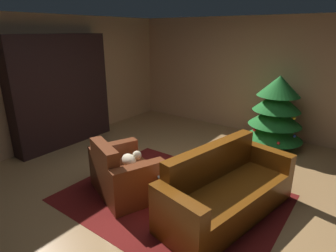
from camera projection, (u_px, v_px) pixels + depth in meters
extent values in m
plane|color=#AE814F|center=(175.00, 189.00, 4.12)|extent=(7.43, 7.43, 0.00)
cube|color=tan|center=(258.00, 77.00, 6.08)|extent=(6.23, 0.06, 2.53)
cube|color=tan|center=(47.00, 82.00, 5.45)|extent=(0.06, 6.31, 2.53)
cube|color=maroon|center=(172.00, 198.00, 3.91)|extent=(2.85, 2.25, 0.01)
cube|color=black|center=(66.00, 93.00, 5.39)|extent=(0.03, 2.03, 2.17)
cube|color=black|center=(101.00, 84.00, 6.25)|extent=(0.35, 0.02, 2.17)
cube|color=black|center=(9.00, 101.00, 4.73)|extent=(0.35, 0.03, 2.17)
cube|color=black|center=(68.00, 142.00, 5.83)|extent=(0.32, 1.98, 0.03)
cube|color=black|center=(65.00, 126.00, 5.72)|extent=(0.32, 1.98, 0.03)
cube|color=black|center=(63.00, 109.00, 5.60)|extent=(0.32, 1.98, 0.02)
cube|color=black|center=(61.00, 92.00, 5.49)|extent=(0.32, 1.98, 0.02)
cube|color=black|center=(59.00, 73.00, 5.37)|extent=(0.32, 1.98, 0.02)
cube|color=black|center=(56.00, 54.00, 5.25)|extent=(0.32, 1.98, 0.02)
cube|color=black|center=(54.00, 34.00, 5.14)|extent=(0.32, 1.98, 0.03)
cube|color=black|center=(58.00, 94.00, 5.58)|extent=(0.05, 0.92, 0.57)
cube|color=black|center=(58.00, 94.00, 5.56)|extent=(0.03, 0.95, 0.60)
cube|color=#BCA398|center=(100.00, 125.00, 6.55)|extent=(0.21, 0.03, 0.19)
cube|color=gold|center=(99.00, 125.00, 6.51)|extent=(0.23, 0.03, 0.20)
cube|color=red|center=(97.00, 125.00, 6.47)|extent=(0.22, 0.03, 0.25)
cube|color=#532921|center=(96.00, 126.00, 6.46)|extent=(0.19, 0.04, 0.18)
cube|color=navy|center=(94.00, 126.00, 6.42)|extent=(0.18, 0.03, 0.24)
cube|color=orange|center=(93.00, 127.00, 6.40)|extent=(0.18, 0.04, 0.20)
cube|color=#3F7433|center=(92.00, 128.00, 6.35)|extent=(0.22, 0.04, 0.19)
cube|color=gold|center=(99.00, 109.00, 6.41)|extent=(0.23, 0.04, 0.26)
cube|color=#4F2717|center=(96.00, 111.00, 6.40)|extent=(0.16, 0.04, 0.19)
cube|color=#397734|center=(95.00, 111.00, 6.35)|extent=(0.20, 0.03, 0.21)
cube|color=#194895|center=(93.00, 110.00, 6.32)|extent=(0.17, 0.04, 0.27)
cube|color=orange|center=(93.00, 112.00, 6.29)|extent=(0.23, 0.03, 0.21)
cube|color=#237D38|center=(91.00, 113.00, 6.26)|extent=(0.21, 0.04, 0.19)
cube|color=brown|center=(95.00, 61.00, 6.06)|extent=(0.21, 0.04, 0.28)
cube|color=#865693|center=(93.00, 62.00, 6.06)|extent=(0.18, 0.03, 0.23)
cube|color=teal|center=(92.00, 61.00, 6.00)|extent=(0.24, 0.03, 0.29)
cube|color=#195596|center=(92.00, 63.00, 5.98)|extent=(0.26, 0.03, 0.21)
cube|color=#3E7A34|center=(90.00, 64.00, 5.95)|extent=(0.25, 0.04, 0.19)
cube|color=#134D8C|center=(87.00, 62.00, 5.91)|extent=(0.22, 0.04, 0.29)
cube|color=#26638F|center=(93.00, 44.00, 5.97)|extent=(0.17, 0.05, 0.28)
cube|color=#8C558A|center=(93.00, 46.00, 5.92)|extent=(0.26, 0.04, 0.21)
cube|color=yellow|center=(90.00, 44.00, 5.89)|extent=(0.20, 0.03, 0.29)
cube|color=#7F4FA4|center=(89.00, 46.00, 5.88)|extent=(0.18, 0.03, 0.21)
cube|color=#16798C|center=(88.00, 44.00, 5.82)|extent=(0.24, 0.04, 0.30)
cube|color=#2B8B32|center=(86.00, 46.00, 5.81)|extent=(0.21, 0.04, 0.21)
cube|color=#53292B|center=(83.00, 46.00, 5.78)|extent=(0.18, 0.03, 0.20)
cube|color=brown|center=(126.00, 180.00, 4.00)|extent=(0.92, 0.95, 0.38)
cube|color=brown|center=(105.00, 159.00, 3.73)|extent=(0.70, 0.41, 0.42)
cube|color=brown|center=(139.00, 187.00, 3.62)|extent=(0.43, 0.75, 0.61)
cube|color=brown|center=(115.00, 162.00, 4.31)|extent=(0.43, 0.75, 0.61)
ellipsoid|color=beige|center=(129.00, 160.00, 3.98)|extent=(0.33, 0.27, 0.18)
sphere|color=beige|center=(137.00, 155.00, 4.01)|extent=(0.13, 0.13, 0.13)
cube|color=brown|center=(228.00, 200.00, 3.52)|extent=(1.06, 1.73, 0.39)
cube|color=brown|center=(211.00, 162.00, 3.59)|extent=(0.48, 1.61, 0.47)
cube|color=brown|center=(177.00, 222.00, 2.92)|extent=(0.77, 0.31, 0.65)
cube|color=brown|center=(265.00, 169.00, 4.04)|extent=(0.77, 0.31, 0.65)
cylinder|color=black|center=(188.00, 191.00, 3.71)|extent=(0.04, 0.04, 0.41)
cylinder|color=black|center=(179.00, 180.00, 3.98)|extent=(0.04, 0.04, 0.41)
cylinder|color=black|center=(167.00, 189.00, 3.75)|extent=(0.04, 0.04, 0.41)
cylinder|color=silver|center=(178.00, 172.00, 3.74)|extent=(0.62, 0.62, 0.02)
cube|color=#D6BD4E|center=(177.00, 169.00, 3.79)|extent=(0.17, 0.16, 0.02)
cube|color=#36428C|center=(176.00, 168.00, 3.78)|extent=(0.19, 0.14, 0.02)
cube|color=#3D8B4B|center=(177.00, 166.00, 3.78)|extent=(0.18, 0.17, 0.02)
cube|color=#38528C|center=(176.00, 165.00, 3.77)|extent=(0.23, 0.13, 0.02)
cube|color=#3C7357|center=(178.00, 164.00, 3.77)|extent=(0.19, 0.13, 0.02)
cube|color=#2A4090|center=(177.00, 162.00, 3.76)|extent=(0.16, 0.14, 0.02)
cylinder|color=#19581C|center=(191.00, 167.00, 3.66)|extent=(0.08, 0.08, 0.18)
cylinder|color=#19581C|center=(191.00, 159.00, 3.62)|extent=(0.03, 0.03, 0.06)
cylinder|color=brown|center=(272.00, 142.00, 5.63)|extent=(0.08, 0.08, 0.17)
cone|color=#206F28|center=(274.00, 129.00, 5.54)|extent=(1.12, 1.12, 0.39)
cone|color=#206F28|center=(276.00, 115.00, 5.45)|extent=(1.01, 1.01, 0.39)
cone|color=#206F28|center=(277.00, 101.00, 5.35)|extent=(0.90, 0.90, 0.39)
cone|color=#206F28|center=(279.00, 86.00, 5.26)|extent=(0.80, 0.80, 0.39)
sphere|color=yellow|center=(295.00, 128.00, 5.59)|extent=(0.07, 0.07, 0.07)
sphere|color=blue|center=(294.00, 136.00, 5.18)|extent=(0.06, 0.06, 0.06)
sphere|color=red|center=(278.00, 143.00, 5.15)|extent=(0.06, 0.06, 0.06)
sphere|color=yellow|center=(294.00, 118.00, 5.09)|extent=(0.06, 0.06, 0.06)
sphere|color=red|center=(254.00, 130.00, 5.39)|extent=(0.06, 0.06, 0.06)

